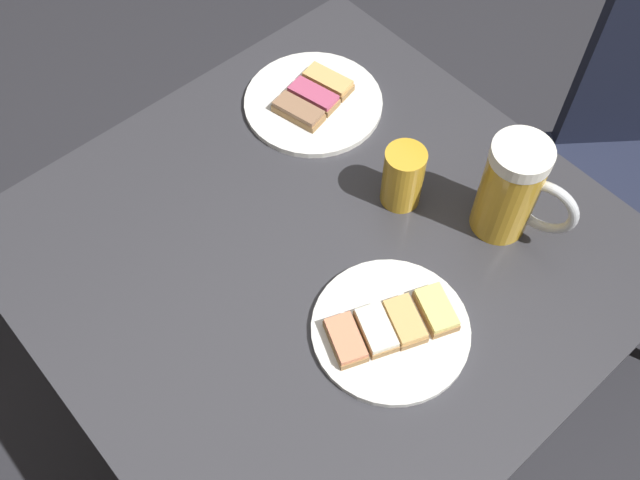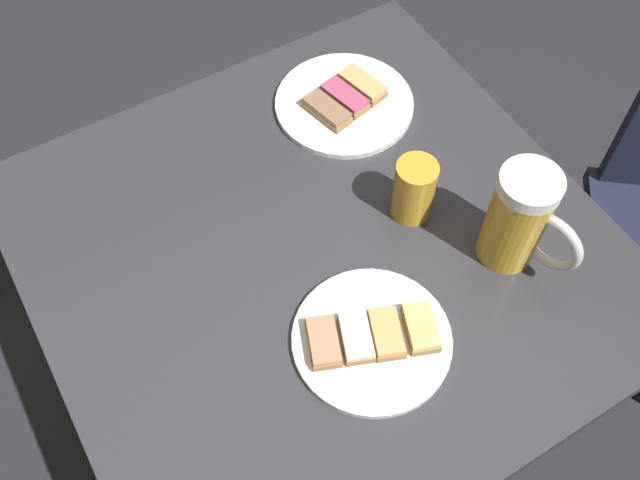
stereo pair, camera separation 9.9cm
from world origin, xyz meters
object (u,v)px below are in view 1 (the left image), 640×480
Objects in this scene: plate_far at (313,101)px; beer_glass_small at (403,177)px; plate_near at (391,328)px; beer_mug at (513,190)px.

plate_far is 2.24× the size of beer_glass_small.
plate_near is 0.42m from plate_far.
plate_near is 2.09× the size of beer_glass_small.
plate_far is at bearing 97.91° from beer_mug.
plate_near is 0.94× the size of plate_far.
plate_far is 0.23m from beer_glass_small.
plate_near is at bearing -138.09° from beer_glass_small.
beer_mug is (0.05, -0.36, 0.07)m from plate_far.
beer_glass_small reaches higher than plate_near.
plate_far is 1.36× the size of beer_mug.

